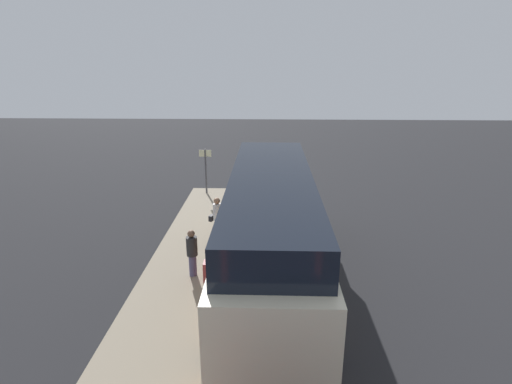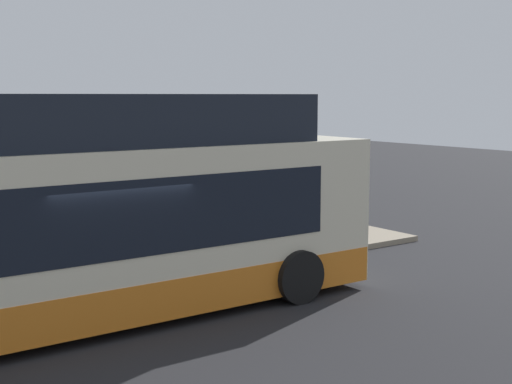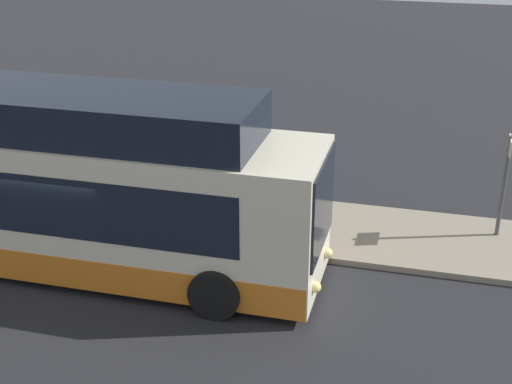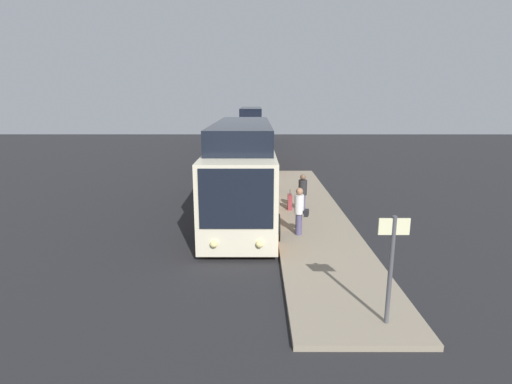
% 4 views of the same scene
% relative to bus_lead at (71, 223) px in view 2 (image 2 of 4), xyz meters
% --- Properties ---
extents(ground, '(80.00, 80.00, 0.00)m').
position_rel_bus_lead_xyz_m(ground, '(0.40, -0.23, -1.81)').
color(ground, '#232326').
extents(platform, '(20.00, 3.07, 0.15)m').
position_rel_bus_lead_xyz_m(platform, '(0.40, 2.90, -1.74)').
color(platform, gray).
rests_on(platform, ground).
extents(bus_lead, '(11.66, 2.89, 4.01)m').
position_rel_bus_lead_xyz_m(bus_lead, '(0.00, 0.00, 0.00)').
color(bus_lead, beige).
rests_on(bus_lead, ground).
extents(passenger_boarding, '(0.51, 0.51, 1.67)m').
position_rel_bus_lead_xyz_m(passenger_boarding, '(0.55, 2.64, -0.76)').
color(passenger_boarding, '#4C476B').
rests_on(passenger_boarding, platform).
extents(passenger_waiting, '(0.45, 0.58, 1.76)m').
position_rel_bus_lead_xyz_m(passenger_waiting, '(3.62, 2.18, -0.70)').
color(passenger_waiting, '#4C476B').
rests_on(passenger_waiting, platform).
extents(suitcase, '(0.40, 0.19, 0.93)m').
position_rel_bus_lead_xyz_m(suitcase, '(0.21, 2.12, -1.32)').
color(suitcase, maroon).
rests_on(suitcase, platform).
extents(sign_post, '(0.10, 0.66, 2.49)m').
position_rel_bus_lead_xyz_m(sign_post, '(9.54, 3.53, -0.13)').
color(sign_post, '#4C4C51').
rests_on(sign_post, platform).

